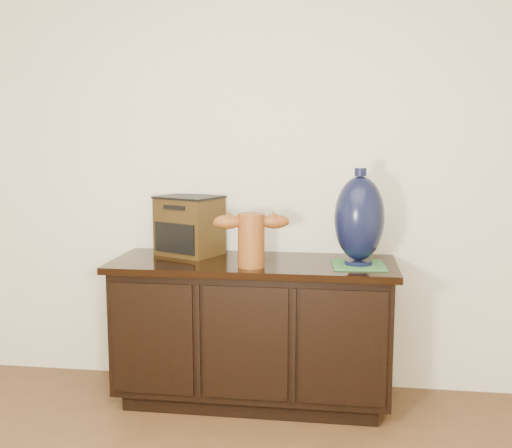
# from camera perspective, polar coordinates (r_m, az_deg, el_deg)

# --- Properties ---
(room) EXTENTS (5.00, 5.00, 5.00)m
(room) POSITION_cam_1_polar(r_m,az_deg,el_deg) (0.89, -21.52, 2.32)
(room) COLOR #53351C
(room) RESTS_ON ground
(sideboard) EXTENTS (1.46, 0.56, 0.75)m
(sideboard) POSITION_cam_1_polar(r_m,az_deg,el_deg) (3.19, -0.28, -10.04)
(sideboard) COLOR black
(sideboard) RESTS_ON ground
(terracotta_vessel) EXTENTS (0.38, 0.16, 0.26)m
(terracotta_vessel) POSITION_cam_1_polar(r_m,az_deg,el_deg) (2.92, -0.46, -1.24)
(terracotta_vessel) COLOR brown
(terracotta_vessel) RESTS_ON sideboard
(tv_radio) EXTENTS (0.40, 0.37, 0.32)m
(tv_radio) POSITION_cam_1_polar(r_m,az_deg,el_deg) (3.26, -6.36, -0.13)
(tv_radio) COLOR #37250D
(tv_radio) RESTS_ON sideboard
(green_mat) EXTENTS (0.27, 0.27, 0.01)m
(green_mat) POSITION_cam_1_polar(r_m,az_deg,el_deg) (3.02, 9.71, -3.86)
(green_mat) COLOR #337136
(green_mat) RESTS_ON sideboard
(lamp_base) EXTENTS (0.26, 0.26, 0.48)m
(lamp_base) POSITION_cam_1_polar(r_m,az_deg,el_deg) (2.98, 9.81, 0.48)
(lamp_base) COLOR black
(lamp_base) RESTS_ON green_mat
(spray_can) EXTENTS (0.06, 0.06, 0.16)m
(spray_can) POSITION_cam_1_polar(r_m,az_deg,el_deg) (3.22, -4.37, -1.62)
(spray_can) COLOR #601810
(spray_can) RESTS_ON sideboard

